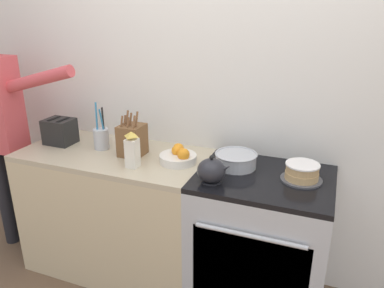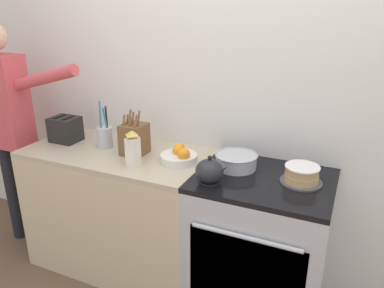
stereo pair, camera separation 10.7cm
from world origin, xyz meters
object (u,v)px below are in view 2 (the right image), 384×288
(fruit_bowl, at_px, (179,156))
(toaster, at_px, (65,129))
(layer_cake, at_px, (302,175))
(knife_block, at_px, (134,139))
(stove_range, at_px, (259,245))
(tea_kettle, at_px, (210,171))
(mixing_bowl, at_px, (236,161))
(milk_carton, at_px, (133,149))
(person_baker, at_px, (8,119))
(utensil_crock, at_px, (105,136))

(fruit_bowl, bearing_deg, toaster, 179.40)
(layer_cake, height_order, knife_block, knife_block)
(stove_range, xyz_separation_m, fruit_bowl, (-0.54, 0.02, 0.48))
(toaster, bearing_deg, tea_kettle, -9.42)
(mixing_bowl, height_order, fruit_bowl, fruit_bowl)
(stove_range, height_order, layer_cake, layer_cake)
(knife_block, distance_m, milk_carton, 0.20)
(layer_cake, height_order, tea_kettle, tea_kettle)
(mixing_bowl, distance_m, fruit_bowl, 0.35)
(tea_kettle, distance_m, milk_carton, 0.51)
(toaster, height_order, milk_carton, milk_carton)
(stove_range, xyz_separation_m, layer_cake, (0.20, 0.03, 0.49))
(toaster, distance_m, milk_carton, 0.70)
(stove_range, bearing_deg, knife_block, 178.70)
(layer_cake, xyz_separation_m, person_baker, (-2.10, -0.10, 0.08))
(utensil_crock, relative_size, person_baker, 0.19)
(utensil_crock, bearing_deg, layer_cake, -0.53)
(person_baker, bearing_deg, toaster, 3.50)
(tea_kettle, bearing_deg, mixing_bowl, 73.94)
(stove_range, relative_size, fruit_bowl, 3.86)
(toaster, bearing_deg, person_baker, -168.61)
(stove_range, distance_m, knife_block, 1.03)
(fruit_bowl, bearing_deg, mixing_bowl, 9.56)
(knife_block, relative_size, fruit_bowl, 1.29)
(tea_kettle, bearing_deg, fruit_bowl, 146.07)
(mixing_bowl, bearing_deg, tea_kettle, -106.06)
(layer_cake, bearing_deg, mixing_bowl, 173.42)
(layer_cake, bearing_deg, fruit_bowl, -178.92)
(utensil_crock, relative_size, fruit_bowl, 1.39)
(stove_range, xyz_separation_m, milk_carton, (-0.77, -0.15, 0.55))
(tea_kettle, relative_size, knife_block, 0.65)
(knife_block, relative_size, person_baker, 0.17)
(person_baker, bearing_deg, stove_range, -5.90)
(knife_block, height_order, utensil_crock, utensil_crock)
(person_baker, bearing_deg, milk_carton, -12.14)
(fruit_bowl, height_order, toaster, toaster)
(layer_cake, bearing_deg, tea_kettle, -156.38)
(mixing_bowl, distance_m, person_baker, 1.72)
(knife_block, height_order, fruit_bowl, knife_block)
(utensil_crock, bearing_deg, toaster, -177.13)
(knife_block, bearing_deg, utensil_crock, 175.04)
(stove_range, xyz_separation_m, knife_block, (-0.87, 0.02, 0.55))
(toaster, height_order, person_baker, person_baker)
(fruit_bowl, height_order, milk_carton, milk_carton)
(layer_cake, height_order, fruit_bowl, fruit_bowl)
(stove_range, relative_size, knife_block, 3.00)
(utensil_crock, bearing_deg, knife_block, -4.96)
(tea_kettle, height_order, milk_carton, milk_carton)
(fruit_bowl, bearing_deg, milk_carton, -144.13)
(knife_block, relative_size, utensil_crock, 0.93)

